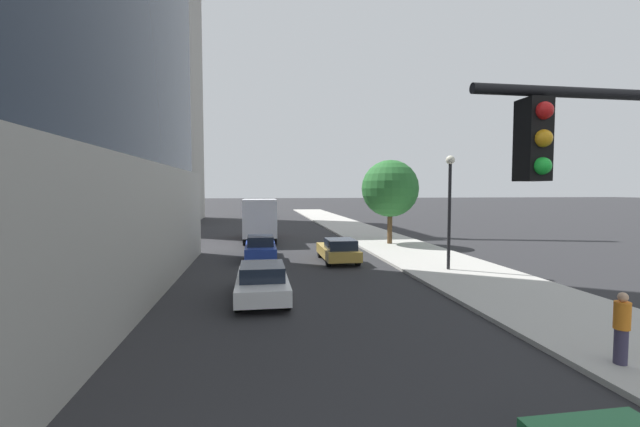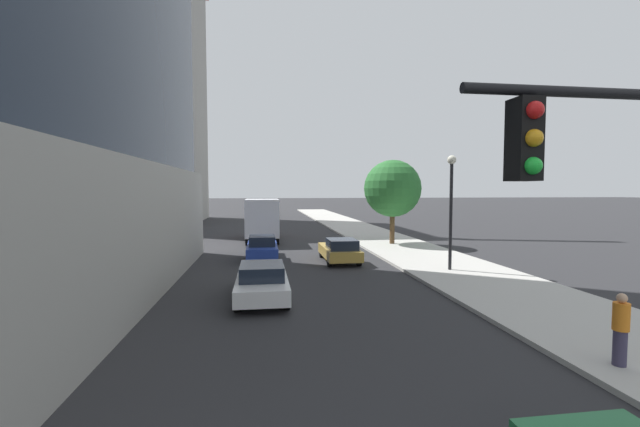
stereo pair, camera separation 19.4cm
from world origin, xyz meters
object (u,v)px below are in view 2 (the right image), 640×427
object	(u,v)px
construction_building	(142,72)
street_tree	(393,189)
car_white	(262,281)
box_truck	(262,218)
pedestrian_orange_shirt	(621,329)
car_blue	(262,247)
car_gold	(340,250)
street_lamp	(451,195)

from	to	relation	value
construction_building	street_tree	world-z (taller)	construction_building
car_white	box_truck	size ratio (longest dim) A/B	0.60
box_truck	pedestrian_orange_shirt	size ratio (longest dim) A/B	4.68
car_white	pedestrian_orange_shirt	xyz separation A→B (m)	(8.00, -7.30, 0.31)
car_white	car_blue	distance (m)	8.85
construction_building	car_white	distance (m)	45.35
car_gold	pedestrian_orange_shirt	xyz separation A→B (m)	(3.62, -14.49, 0.31)
pedestrian_orange_shirt	car_blue	bearing A→B (deg)	116.35
car_white	construction_building	bearing A→B (deg)	110.88
car_gold	car_blue	size ratio (longest dim) A/B	0.99
car_gold	box_truck	xyz separation A→B (m)	(-4.39, 9.94, 1.20)
box_truck	car_white	bearing A→B (deg)	-90.00
street_tree	car_white	bearing A→B (deg)	-125.55
street_lamp	street_tree	distance (m)	9.75
car_white	car_blue	bearing A→B (deg)	90.00
construction_building	street_lamp	bearing A→B (deg)	-55.69
street_lamp	car_gold	xyz separation A→B (m)	(-4.87, 3.64, -3.19)
car_white	box_truck	world-z (taller)	box_truck
car_blue	box_truck	bearing A→B (deg)	90.00
construction_building	box_truck	world-z (taller)	construction_building
car_blue	pedestrian_orange_shirt	bearing A→B (deg)	-63.65
street_tree	box_truck	bearing A→B (deg)	158.05
street_tree	street_lamp	bearing A→B (deg)	-91.44
pedestrian_orange_shirt	car_white	bearing A→B (deg)	137.62
construction_building	car_white	world-z (taller)	construction_building
car_white	box_truck	xyz separation A→B (m)	(0.00, 17.12, 1.21)
street_tree	pedestrian_orange_shirt	distance (m)	20.90
street_tree	pedestrian_orange_shirt	bearing A→B (deg)	-94.16
street_tree	car_blue	xyz separation A→B (m)	(-9.50, -4.44, -3.51)
street_lamp	car_gold	bearing A→B (deg)	143.25
street_tree	construction_building	bearing A→B (deg)	133.61
street_lamp	pedestrian_orange_shirt	bearing A→B (deg)	-96.59
street_tree	car_white	xyz separation A→B (m)	(-9.50, -13.29, -3.53)
construction_building	street_tree	bearing A→B (deg)	-46.39
car_white	street_tree	bearing A→B (deg)	54.45
construction_building	box_truck	distance (m)	31.28
street_lamp	car_white	xyz separation A→B (m)	(-9.26, -3.55, -3.19)
pedestrian_orange_shirt	car_gold	bearing A→B (deg)	104.01
construction_building	pedestrian_orange_shirt	bearing A→B (deg)	-63.68
box_truck	pedestrian_orange_shirt	bearing A→B (deg)	-71.86
construction_building	car_blue	world-z (taller)	construction_building
street_tree	car_gold	size ratio (longest dim) A/B	1.42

